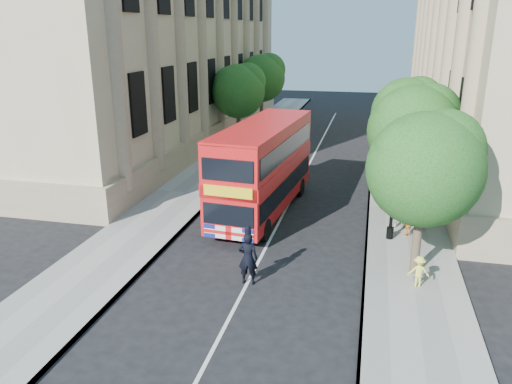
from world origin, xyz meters
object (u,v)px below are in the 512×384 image
Objects in this scene: lamp_post at (394,185)px; box_van at (247,169)px; police_constable at (248,258)px; woman_pedestrian at (397,209)px; double_decker_bus at (263,166)px.

lamp_post is 0.93× the size of box_van.
woman_pedestrian is at bearing -130.77° from police_constable.
box_van is at bearing 126.60° from double_decker_bus.
police_constable is (1.04, -7.21, -1.43)m from double_decker_bus.
box_van reaches higher than police_constable.
box_van is (-1.38, 2.25, -0.88)m from double_decker_bus.
woman_pedestrian is at bearing -1.18° from double_decker_bus.
lamp_post is 2.67× the size of police_constable.
lamp_post reaches higher than police_constable.
police_constable is 8.38m from woman_pedestrian.
lamp_post is 7.23m from police_constable.
lamp_post is at bearing 61.62° from woman_pedestrian.
lamp_post reaches higher than double_decker_bus.
double_decker_bus is at bearing -83.56° from police_constable.
box_van is at bearing -38.41° from woman_pedestrian.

